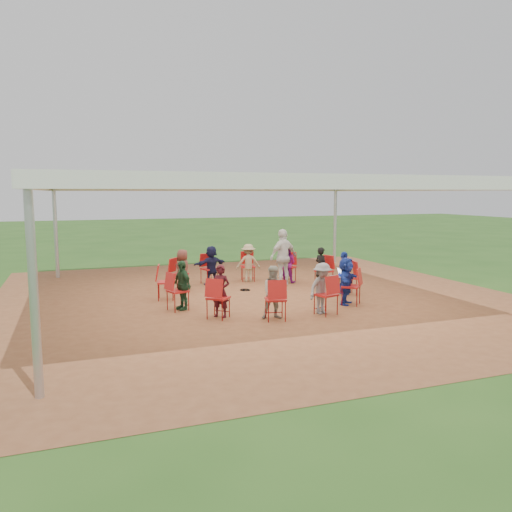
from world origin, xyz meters
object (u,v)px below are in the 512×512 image
object	(u,v)px
person_seated_6	(182,285)
person_seated_7	(221,291)
chair_3	(248,267)
person_seated_5	(183,270)
chair_0	(348,278)
chair_10	(326,295)
chair_5	(179,274)
chair_9	(276,300)
chair_2	(288,267)
person_seated_3	(248,263)
person_seated_9	(322,288)
person_seated_8	(275,292)
laptop	(338,274)
chair_6	(166,282)
chair_11	(351,287)
chair_1	(324,271)
chair_4	(209,269)
person_seated_0	(344,273)
chair_8	(218,298)
standing_person	(283,257)
chair_7	(178,291)
person_seated_2	(287,264)
person_seated_1	(321,267)
person_seated_10	(346,281)
person_seated_4	(211,265)

from	to	relation	value
person_seated_6	person_seated_7	size ratio (longest dim) A/B	1.00
chair_3	person_seated_5	xyz separation A→B (m)	(-2.19, -0.81, 0.13)
chair_0	chair_10	xyz separation A→B (m)	(-1.61, -1.77, 0.00)
chair_5	chair_9	xyz separation A→B (m)	(1.27, -3.95, 0.00)
chair_2	person_seated_3	bearing A→B (deg)	20.48
chair_3	person_seated_9	size ratio (longest dim) A/B	0.78
chair_10	person_seated_3	size ratio (longest dim) A/B	0.78
person_seated_8	laptop	world-z (taller)	person_seated_8
chair_6	person_seated_3	distance (m)	3.31
person_seated_3	person_seated_7	bearing A→B (deg)	75.00
chair_11	chair_10	bearing A→B (deg)	165.00
chair_1	chair_4	distance (m)	3.39
person_seated_7	person_seated_0	bearing A→B (deg)	60.00
person_seated_3	chair_0	bearing A→B (deg)	136.47
chair_8	standing_person	distance (m)	4.31
chair_3	person_seated_7	world-z (taller)	person_seated_7
chair_10	chair_1	bearing A→B (deg)	45.00
chair_11	person_seated_5	distance (m)	4.67
chair_3	chair_9	distance (m)	4.79
chair_3	chair_9	size ratio (longest dim) A/B	1.00
chair_10	chair_11	xyz separation A→B (m)	(1.04, 0.67, 0.00)
chair_7	person_seated_2	xyz separation A→B (m)	(3.81, 2.41, 0.13)
chair_10	person_seated_1	distance (m)	3.31
person_seated_10	person_seated_6	bearing A→B (deg)	120.00
person_seated_0	person_seated_7	world-z (taller)	same
person_seated_0	person_seated_7	bearing A→B (deg)	120.00
chair_8	person_seated_0	size ratio (longest dim) A/B	0.78
chair_10	person_seated_2	xyz separation A→B (m)	(0.80, 3.96, 0.13)
person_seated_6	chair_1	bearing A→B (deg)	90.00
chair_4	person_seated_7	distance (m)	4.05
chair_1	person_seated_6	xyz separation A→B (m)	(-4.45, -1.42, 0.13)
chair_8	person_seated_9	world-z (taller)	person_seated_9
person_seated_4	chair_9	bearing A→B (deg)	74.61
chair_2	standing_person	distance (m)	0.63
chair_11	person_seated_7	distance (m)	3.31
person_seated_6	person_seated_4	bearing A→B (deg)	135.00
person_seated_5	chair_2	bearing A→B (deg)	136.47
chair_8	person_seated_0	distance (m)	4.05
person_seated_6	person_seated_8	bearing A→B (deg)	30.00
chair_6	chair_1	bearing A→B (deg)	105.00
person_seated_3	chair_6	bearing A→B (deg)	43.53
person_seated_1	person_seated_5	xyz separation A→B (m)	(-3.85, 0.83, 0.00)
chair_4	laptop	world-z (taller)	chair_4
person_seated_3	person_seated_9	world-z (taller)	same
chair_1	chair_2	distance (m)	1.24
chair_4	chair_10	distance (m)	4.79
chair_6	person_seated_9	size ratio (longest dim) A/B	0.78
chair_10	person_seated_9	xyz separation A→B (m)	(-0.04, 0.11, 0.13)
chair_11	person_seated_3	size ratio (longest dim) A/B	0.78
chair_7	chair_11	world-z (taller)	same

